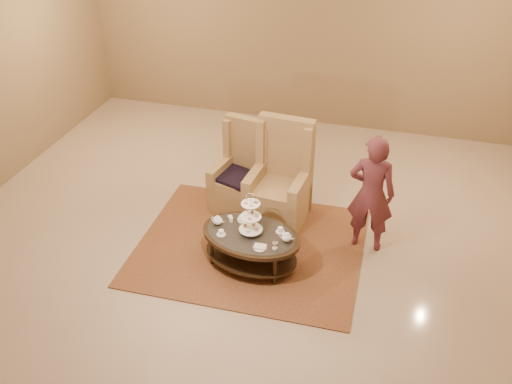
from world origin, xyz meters
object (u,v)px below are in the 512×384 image
(tea_table, at_px, (251,239))
(armchair_left, at_px, (243,178))
(armchair_right, at_px, (280,187))
(person, at_px, (371,194))

(tea_table, xyz_separation_m, armchair_left, (-0.48, 1.26, 0.05))
(tea_table, bearing_deg, armchair_right, 96.15)
(person, bearing_deg, tea_table, 31.58)
(armchair_right, bearing_deg, tea_table, -89.95)
(person, bearing_deg, armchair_left, -13.65)
(armchair_right, height_order, person, person)
(armchair_right, xyz_separation_m, person, (1.23, -0.36, 0.32))
(tea_table, relative_size, armchair_right, 0.98)
(armchair_left, xyz_separation_m, armchair_right, (0.58, -0.14, 0.04))
(tea_table, height_order, armchair_right, armchair_right)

